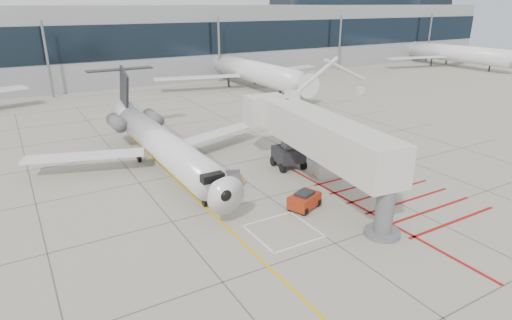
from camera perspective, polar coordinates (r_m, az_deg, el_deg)
ground_plane at (r=30.92m, az=5.69°, el=-7.68°), size 260.00×260.00×0.00m
regional_jet at (r=37.30m, az=-11.50°, el=3.41°), size 23.70×29.82×7.79m
jet_bridge at (r=33.37m, az=9.60°, el=1.91°), size 12.16×21.52×8.19m
pushback_tug at (r=31.98m, az=6.46°, el=-5.29°), size 2.83×2.32×1.42m
baggage_cart at (r=35.68m, az=-3.58°, el=-2.55°), size 2.32×1.87×1.27m
ground_power_unit at (r=38.29m, az=9.61°, el=-0.75°), size 2.54×1.85×1.81m
cone_nose at (r=33.11m, az=-2.78°, el=-5.12°), size 0.38×0.38×0.52m
cone_side at (r=36.87m, az=-1.66°, el=-2.46°), size 0.31×0.31×0.43m
terminal_building at (r=95.91m, az=-14.88°, el=15.13°), size 180.00×28.00×14.00m
terminal_glass_band at (r=82.46m, az=-12.10°, el=15.32°), size 180.00×0.10×6.00m
terminal_dome at (r=126.14m, az=13.60°, el=19.49°), size 40.00×28.00×28.00m
bg_aircraft_c at (r=78.29m, az=-1.27°, el=13.68°), size 33.13×36.81×11.04m
bg_aircraft_e at (r=115.87m, az=24.29°, el=14.15°), size 33.83×37.59×11.28m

